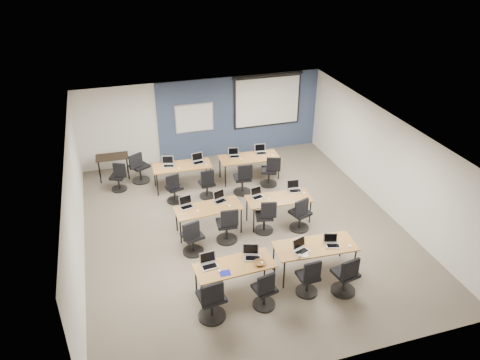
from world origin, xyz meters
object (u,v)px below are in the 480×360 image
object	(u,v)px
laptop_0	(209,263)
laptop_3	(332,242)
task_chair_4	(192,240)
laptop_4	(186,204)
training_table_mid_left	(208,209)
laptop_5	(220,198)
task_chair_2	(309,280)
task_chair_11	(270,173)
spare_chair_a	(139,170)
projector_screen	(268,98)
utility_table	(112,159)
task_chair_7	(300,216)
laptop_8	(168,163)
training_table_front_left	(235,267)
laptop_1	(252,254)
task_chair_9	(207,186)
laptop_10	(234,154)
laptop_6	(257,195)
laptop_9	(198,160)
training_table_front_right	(315,247)
training_table_back_right	(249,158)
training_table_mid_right	(279,200)
laptop_2	(300,248)
task_chair_5	(227,228)
task_chair_10	(243,181)
laptop_11	(261,151)
task_chair_0	(212,303)
whiteboard	(194,118)
task_chair_3	(346,278)
task_chair_1	(265,293)
training_table_back_left	(182,167)
task_chair_8	(174,190)
laptop_7	(294,188)

from	to	relation	value
laptop_0	laptop_3	distance (m)	2.79
task_chair_4	laptop_4	bearing A→B (deg)	71.28
training_table_mid_left	laptop_5	bearing A→B (deg)	30.19
task_chair_2	laptop_5	distance (m)	3.34
task_chair_11	spare_chair_a	xyz separation A→B (m)	(-3.74, 1.35, 0.01)
projector_screen	utility_table	size ratio (longest dim) A/B	2.48
task_chair_7	laptop_8	bearing A→B (deg)	112.92
training_table_front_left	laptop_0	xyz separation A→B (m)	(-0.52, 0.16, 0.11)
laptop_1	task_chair_9	distance (m)	3.88
task_chair_9	laptop_10	world-z (taller)	laptop_10
laptop_1	task_chair_2	bearing A→B (deg)	-14.61
laptop_6	laptop_9	world-z (taller)	laptop_9
training_table_mid_left	training_table_front_right	bearing A→B (deg)	-52.63
laptop_1	projector_screen	bearing A→B (deg)	86.28
training_table_back_right	laptop_1	distance (m)	4.85
training_table_mid_right	laptop_6	distance (m)	0.59
projector_screen	laptop_2	xyz separation A→B (m)	(-1.57, -6.56, -1.09)
laptop_1	task_chair_7	distance (m)	2.46
spare_chair_a	task_chair_11	bearing A→B (deg)	-48.56
task_chair_5	task_chair_11	bearing A→B (deg)	55.54
task_chair_10	laptop_11	size ratio (longest dim) A/B	2.92
task_chair_0	laptop_1	size ratio (longest dim) A/B	2.95
laptop_2	laptop_4	bearing A→B (deg)	109.68
whiteboard	task_chair_5	world-z (taller)	whiteboard
training_table_front_left	projector_screen	bearing A→B (deg)	61.55
laptop_4	laptop_2	bearing A→B (deg)	-62.22
task_chair_3	task_chair_9	size ratio (longest dim) A/B	1.07
training_table_back_right	training_table_front_right	bearing A→B (deg)	-86.69
task_chair_3	task_chair_4	bearing A→B (deg)	131.14
training_table_front_right	laptop_11	size ratio (longest dim) A/B	5.32
task_chair_1	laptop_5	bearing A→B (deg)	79.36
training_table_mid_left	laptop_1	bearing A→B (deg)	-82.05
projector_screen	laptop_2	size ratio (longest dim) A/B	6.95
laptop_5	task_chair_5	world-z (taller)	task_chair_5
laptop_4	task_chair_7	world-z (taller)	task_chair_7
laptop_4	spare_chair_a	xyz separation A→B (m)	(-0.89, 2.96, -0.37)
training_table_front_left	laptop_1	world-z (taller)	laptop_1
laptop_6	laptop_1	bearing A→B (deg)	-123.79
task_chair_0	spare_chair_a	world-z (taller)	task_chair_0
task_chair_2	projector_screen	bearing A→B (deg)	74.76
projector_screen	task_chair_4	size ratio (longest dim) A/B	2.41
training_table_back_left	laptop_8	size ratio (longest dim) A/B	4.91
task_chair_3	task_chair_8	distance (m)	5.56
laptop_3	laptop_7	distance (m)	2.48
laptop_1	laptop_2	size ratio (longest dim) A/B	1.02
laptop_1	laptop_7	bearing A→B (deg)	68.87
task_chair_0	laptop_3	world-z (taller)	task_chair_0
laptop_1	laptop_7	distance (m)	3.09
laptop_4	laptop_7	size ratio (longest dim) A/B	0.96
task_chair_3	task_chair_9	distance (m)	5.11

